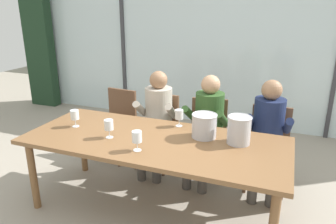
% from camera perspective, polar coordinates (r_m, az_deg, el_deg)
% --- Properties ---
extents(ground, '(14.00, 14.00, 0.00)m').
position_cam_1_polar(ground, '(4.11, 3.31, -9.24)').
color(ground, '#9E9384').
extents(window_glass_panel, '(7.62, 0.03, 2.60)m').
position_cam_1_polar(window_glass_panel, '(5.23, 9.15, 11.61)').
color(window_glass_panel, silver).
rests_on(window_glass_panel, ground).
extents(window_mullion_left, '(0.06, 0.06, 2.60)m').
position_cam_1_polar(window_mullion_left, '(5.81, -8.01, 12.35)').
color(window_mullion_left, '#38383D').
rests_on(window_mullion_left, ground).
extents(hillside_vineyard, '(13.62, 2.40, 1.56)m').
position_cam_1_polar(hillside_vineyard, '(9.40, 14.60, 11.10)').
color(hillside_vineyard, '#386633').
rests_on(hillside_vineyard, ground).
extents(curtain_heavy_drape, '(0.56, 0.20, 2.60)m').
position_cam_1_polar(curtain_heavy_drape, '(6.71, -22.17, 12.02)').
color(curtain_heavy_drape, '#1E3823').
rests_on(curtain_heavy_drape, ground).
extents(dining_table, '(2.42, 1.01, 0.75)m').
position_cam_1_polar(dining_table, '(2.97, -2.45, -6.00)').
color(dining_table, brown).
rests_on(dining_table, ground).
extents(chair_near_curtain, '(0.48, 0.48, 0.88)m').
position_cam_1_polar(chair_near_curtain, '(4.20, -8.91, -1.13)').
color(chair_near_curtain, brown).
rests_on(chair_near_curtain, ground).
extents(chair_left_of_center, '(0.47, 0.47, 0.88)m').
position_cam_1_polar(chair_left_of_center, '(3.94, -1.55, -2.27)').
color(chair_left_of_center, brown).
rests_on(chair_left_of_center, ground).
extents(chair_center, '(0.49, 0.49, 0.88)m').
position_cam_1_polar(chair_center, '(3.77, 7.12, -3.39)').
color(chair_center, brown).
rests_on(chair_center, ground).
extents(chair_right_of_center, '(0.44, 0.44, 0.88)m').
position_cam_1_polar(chair_right_of_center, '(3.64, 17.61, -4.99)').
color(chair_right_of_center, brown).
rests_on(chair_right_of_center, ground).
extents(person_beige_jumper, '(0.49, 0.63, 1.20)m').
position_cam_1_polar(person_beige_jumper, '(3.74, -2.00, -0.62)').
color(person_beige_jumper, '#B7AD9E').
rests_on(person_beige_jumper, ground).
extents(person_olive_shirt, '(0.49, 0.63, 1.20)m').
position_cam_1_polar(person_olive_shirt, '(3.56, 6.96, -1.77)').
color(person_olive_shirt, '#2D5123').
rests_on(person_olive_shirt, ground).
extents(person_navy_polo, '(0.48, 0.62, 1.20)m').
position_cam_1_polar(person_navy_polo, '(3.47, 17.43, -3.05)').
color(person_navy_polo, '#192347').
rests_on(person_navy_polo, ground).
extents(ice_bucket_primary, '(0.21, 0.21, 0.25)m').
position_cam_1_polar(ice_bucket_primary, '(2.87, 12.61, -3.10)').
color(ice_bucket_primary, '#B7B7BC').
rests_on(ice_bucket_primary, dining_table).
extents(ice_bucket_secondary, '(0.24, 0.24, 0.22)m').
position_cam_1_polar(ice_bucket_secondary, '(2.95, 6.51, -2.39)').
color(ice_bucket_secondary, '#B7B7BC').
rests_on(ice_bucket_secondary, dining_table).
extents(tasting_bowl, '(0.12, 0.12, 0.05)m').
position_cam_1_polar(tasting_bowl, '(3.11, 13.00, -3.46)').
color(tasting_bowl, silver).
rests_on(tasting_bowl, dining_table).
extents(wine_glass_by_left_taster, '(0.08, 0.08, 0.17)m').
position_cam_1_polar(wine_glass_by_left_taster, '(2.68, -5.59, -4.58)').
color(wine_glass_by_left_taster, silver).
rests_on(wine_glass_by_left_taster, dining_table).
extents(wine_glass_near_bucket, '(0.08, 0.08, 0.17)m').
position_cam_1_polar(wine_glass_near_bucket, '(3.32, -16.37, -0.60)').
color(wine_glass_near_bucket, silver).
rests_on(wine_glass_near_bucket, dining_table).
extents(wine_glass_center_pour, '(0.08, 0.08, 0.17)m').
position_cam_1_polar(wine_glass_center_pour, '(2.97, -10.56, -2.33)').
color(wine_glass_center_pour, silver).
rests_on(wine_glass_center_pour, dining_table).
extents(wine_glass_by_right_taster, '(0.08, 0.08, 0.17)m').
position_cam_1_polar(wine_glass_by_right_taster, '(3.20, 2.01, -0.49)').
color(wine_glass_by_right_taster, silver).
rests_on(wine_glass_by_right_taster, dining_table).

